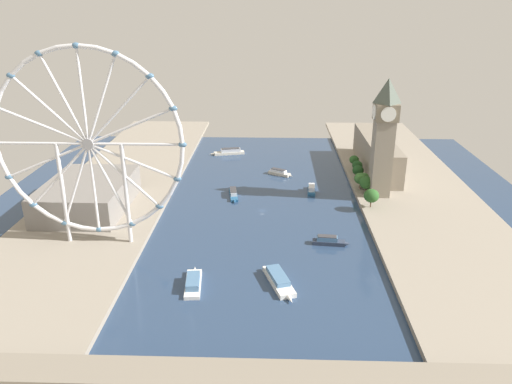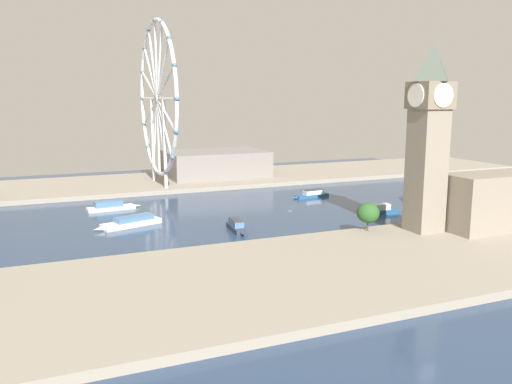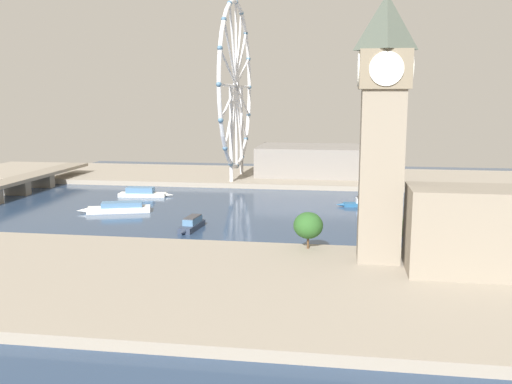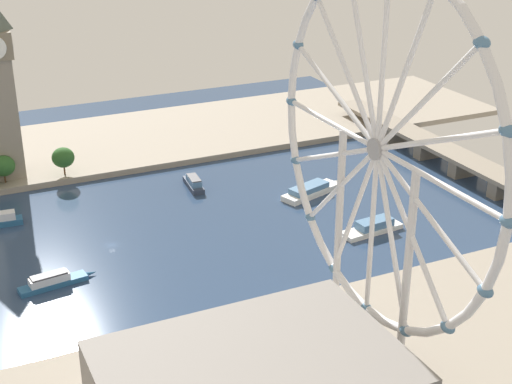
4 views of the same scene
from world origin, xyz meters
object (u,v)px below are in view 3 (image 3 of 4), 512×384
at_px(tour_boat_0, 400,229).
at_px(tour_boat_1, 142,193).
at_px(riverside_hall, 314,160).
at_px(tour_boat_2, 484,220).
at_px(clock_tower, 382,126).
at_px(ferris_wheel, 236,87).
at_px(tour_boat_3, 192,224).
at_px(tour_boat_6, 119,208).
at_px(tour_boat_5, 367,203).

height_order(tour_boat_0, tour_boat_1, tour_boat_0).
distance_m(riverside_hall, tour_boat_2, 157.59).
xyz_separation_m(clock_tower, ferris_wheel, (182.18, 82.36, 15.23)).
height_order(riverside_hall, tour_boat_3, riverside_hall).
height_order(tour_boat_2, tour_boat_6, tour_boat_6).
relative_size(tour_boat_0, tour_boat_2, 1.07).
bearing_deg(tour_boat_5, ferris_wheel, -49.28).
xyz_separation_m(ferris_wheel, tour_boat_6, (-107.06, 39.79, -60.80)).
bearing_deg(clock_tower, tour_boat_2, -35.01).
bearing_deg(tour_boat_0, tour_boat_6, 172.98).
distance_m(tour_boat_2, tour_boat_3, 130.73).
height_order(tour_boat_1, tour_boat_2, tour_boat_1).
bearing_deg(ferris_wheel, tour_boat_1, 145.14).
bearing_deg(tour_boat_1, tour_boat_0, -32.55).
relative_size(tour_boat_2, tour_boat_6, 0.60).
distance_m(ferris_wheel, tour_boat_1, 97.61).
height_order(riverside_hall, tour_boat_2, riverside_hall).
bearing_deg(tour_boat_1, clock_tower, -48.86).
height_order(tour_boat_0, tour_boat_6, tour_boat_0).
bearing_deg(tour_boat_2, tour_boat_3, -46.70).
height_order(clock_tower, riverside_hall, clock_tower).
distance_m(clock_tower, tour_boat_5, 117.49).
bearing_deg(tour_boat_0, tour_boat_2, 35.95).
bearing_deg(ferris_wheel, tour_boat_3, -177.51).
bearing_deg(clock_tower, tour_boat_0, -13.73).
xyz_separation_m(riverside_hall, tour_boat_0, (-157.74, -44.00, -10.48)).
xyz_separation_m(tour_boat_1, tour_boat_3, (-75.09, -49.64, 0.15)).
xyz_separation_m(tour_boat_1, tour_boat_6, (-44.40, -3.87, -0.01)).
bearing_deg(tour_boat_2, ferris_wheel, -98.61).
bearing_deg(ferris_wheel, tour_boat_5, -131.59).
xyz_separation_m(tour_boat_1, tour_boat_2, (-46.44, -177.20, -0.02)).
distance_m(tour_boat_0, tour_boat_1, 155.03).
xyz_separation_m(tour_boat_0, tour_boat_5, (59.57, 10.96, -0.29)).
bearing_deg(tour_boat_3, tour_boat_6, -118.28).
distance_m(tour_boat_0, tour_boat_2, 46.24).
relative_size(clock_tower, riverside_hall, 1.12).
xyz_separation_m(tour_boat_3, tour_boat_6, (30.69, 45.78, -0.16)).
bearing_deg(clock_tower, tour_boat_1, 46.52).
xyz_separation_m(clock_tower, tour_boat_2, (73.07, -51.18, -45.57)).
height_order(clock_tower, tour_boat_1, clock_tower).
relative_size(tour_boat_0, tour_boat_6, 0.64).
xyz_separation_m(tour_boat_2, tour_boat_3, (-28.65, 127.56, 0.16)).
bearing_deg(ferris_wheel, tour_boat_2, -129.25).
xyz_separation_m(tour_boat_1, tour_boat_5, (-11.25, -126.95, -0.08)).
bearing_deg(clock_tower, tour_boat_6, 58.41).
distance_m(tour_boat_2, tour_boat_5, 61.34).
bearing_deg(tour_boat_6, tour_boat_0, 150.84).
relative_size(tour_boat_2, tour_boat_5, 0.75).
distance_m(clock_tower, riverside_hall, 211.80).
distance_m(tour_boat_5, tour_boat_6, 127.47).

